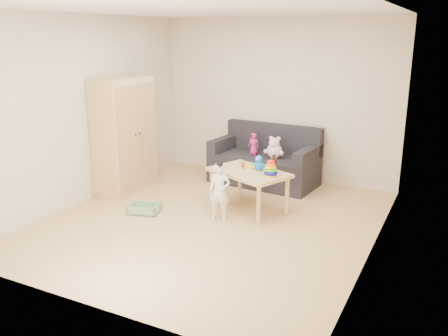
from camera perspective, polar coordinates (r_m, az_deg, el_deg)
The scene contains 13 objects.
room at distance 5.80m, azimuth -1.56°, elevation 5.65°, with size 4.50×4.50×4.50m.
wardrobe at distance 7.25m, azimuth -11.96°, elevation 3.81°, with size 0.48×0.96×1.72m, color tan.
sofa at distance 7.63m, azimuth 4.79°, elevation -0.17°, with size 1.66×0.83×0.47m, color black.
play_table at distance 6.46m, azimuth 2.97°, elevation -2.70°, with size 1.05×0.66×0.55m, color #E1BF7B.
storage_bin at distance 6.50m, azimuth -9.53°, elevation -4.80°, with size 0.39×0.30×0.12m, color #79A477, non-canonical shape.
toddler at distance 6.08m, azimuth -0.54°, elevation -2.93°, with size 0.27×0.18×0.74m, color white.
pink_bear at distance 7.36m, azimuth 6.10°, elevation 2.27°, with size 0.26×0.22×0.29m, color #FFBBE3, non-canonical shape.
doll at distance 7.55m, azimuth 3.58°, elevation 2.89°, with size 0.18×0.12×0.35m, color #C12477.
ring_stacker at distance 6.15m, azimuth 5.64°, elevation -0.20°, with size 0.18×0.18×0.21m.
brown_bottle at distance 6.33m, azimuth 5.99°, elevation 0.40°, with size 0.08×0.08×0.23m.
blue_plush at distance 6.39m, azimuth 4.25°, elevation 0.65°, with size 0.17×0.14×0.21m, color blue, non-canonical shape.
wooden_figure at distance 6.45m, azimuth 2.29°, elevation 0.36°, with size 0.04×0.03×0.11m, color brown, non-canonical shape.
yellow_book at distance 6.57m, azimuth 3.34°, elevation 0.20°, with size 0.18×0.18×0.01m, color gold.
Camera 1 is at (2.72, -5.02, 2.31)m, focal length 38.00 mm.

